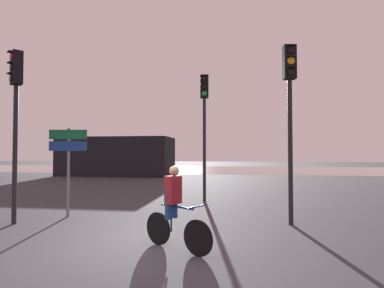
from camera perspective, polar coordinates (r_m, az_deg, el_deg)
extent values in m
plane|color=#333338|center=(6.54, -11.08, -18.27)|extent=(120.00, 120.00, 0.00)
cube|color=gray|center=(34.24, 4.62, -4.85)|extent=(80.00, 16.00, 0.01)
cube|color=black|center=(26.04, -14.04, -2.30)|extent=(9.14, 4.00, 3.18)
cylinder|color=black|center=(11.59, 2.38, -1.05)|extent=(0.12, 0.12, 4.01)
cube|color=black|center=(11.88, 2.36, 10.88)|extent=(0.35, 0.28, 0.90)
cylinder|color=black|center=(11.81, 2.37, 12.40)|extent=(0.19, 0.05, 0.19)
cube|color=black|center=(11.82, 2.37, 12.94)|extent=(0.20, 0.14, 0.02)
cylinder|color=black|center=(11.74, 2.37, 11.02)|extent=(0.19, 0.05, 0.19)
cube|color=black|center=(11.75, 2.37, 11.57)|extent=(0.20, 0.14, 0.02)
cylinder|color=green|center=(11.68, 2.37, 9.64)|extent=(0.19, 0.05, 0.19)
cube|color=black|center=(11.69, 2.38, 10.18)|extent=(0.20, 0.14, 0.02)
cylinder|color=black|center=(9.21, -30.64, -1.62)|extent=(0.12, 0.12, 3.69)
cube|color=black|center=(9.48, -30.42, 12.38)|extent=(0.40, 0.38, 0.90)
cylinder|color=red|center=(9.52, -31.21, 14.14)|extent=(0.17, 0.14, 0.19)
cube|color=black|center=(9.55, -31.31, 14.78)|extent=(0.22, 0.21, 0.02)
cylinder|color=black|center=(9.45, -31.23, 12.44)|extent=(0.17, 0.14, 0.19)
cube|color=black|center=(9.47, -31.34, 13.10)|extent=(0.22, 0.21, 0.02)
cylinder|color=black|center=(9.38, -31.26, 10.72)|extent=(0.17, 0.14, 0.19)
cube|color=black|center=(9.40, -31.37, 11.39)|extent=(0.22, 0.21, 0.02)
cylinder|color=black|center=(8.26, 18.22, -1.35)|extent=(0.12, 0.12, 3.82)
cube|color=black|center=(8.60, 18.06, 14.57)|extent=(0.35, 0.28, 0.90)
cylinder|color=black|center=(8.56, 18.33, 16.68)|extent=(0.19, 0.06, 0.19)
cube|color=black|center=(8.58, 18.37, 17.42)|extent=(0.20, 0.14, 0.02)
cylinder|color=orange|center=(8.48, 18.35, 14.82)|extent=(0.19, 0.06, 0.19)
cube|color=black|center=(8.49, 18.39, 15.57)|extent=(0.20, 0.14, 0.02)
cylinder|color=black|center=(8.40, 18.37, 12.92)|extent=(0.19, 0.06, 0.19)
cube|color=black|center=(8.41, 18.41, 13.68)|extent=(0.20, 0.14, 0.02)
cylinder|color=slate|center=(9.54, -22.49, -5.00)|extent=(0.08, 0.08, 2.60)
cube|color=#116038|center=(9.49, -22.54, 1.69)|extent=(1.09, 0.20, 0.28)
cube|color=navy|center=(9.48, -22.56, -0.37)|extent=(1.09, 0.20, 0.28)
cylinder|color=black|center=(5.66, 1.12, -17.46)|extent=(0.58, 0.39, 0.66)
cylinder|color=black|center=(6.36, -6.47, -15.69)|extent=(0.58, 0.39, 0.66)
cylinder|color=navy|center=(5.89, -2.90, -11.85)|extent=(0.73, 0.49, 0.04)
cylinder|color=navy|center=(6.04, -3.97, -13.78)|extent=(0.04, 0.04, 0.55)
cylinder|color=navy|center=(5.57, 0.71, -11.92)|extent=(0.27, 0.40, 0.03)
cylinder|color=navy|center=(5.92, -4.66, -11.31)|extent=(0.11, 0.11, 0.60)
cylinder|color=navy|center=(6.06, -3.29, -11.09)|extent=(0.11, 0.11, 0.60)
cube|color=maroon|center=(5.91, -3.61, -8.68)|extent=(0.33, 0.36, 0.54)
sphere|color=tan|center=(5.86, -3.39, -5.11)|extent=(0.20, 0.20, 0.20)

